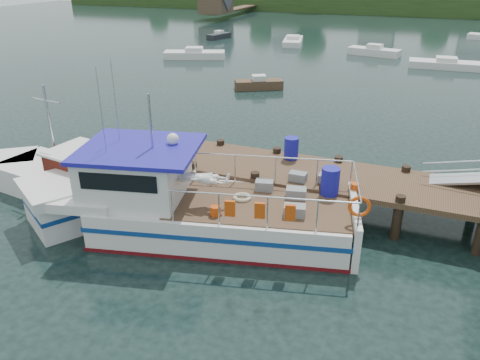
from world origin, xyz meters
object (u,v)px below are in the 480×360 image
at_px(moored_a, 194,54).
at_px(dock, 472,172).
at_px(moored_b, 374,51).
at_px(moored_rowboat, 259,84).
at_px(lobster_boat, 180,205).
at_px(work_boat, 67,178).
at_px(moored_e, 219,36).
at_px(moored_c, 446,64).
at_px(moored_d, 293,41).

bearing_deg(moored_a, dock, -48.79).
bearing_deg(moored_b, moored_rowboat, -133.40).
xyz_separation_m(lobster_boat, work_boat, (-5.51, 0.85, -0.34)).
bearing_deg(moored_e, dock, -51.04).
bearing_deg(moored_c, moored_b, 155.92).
relative_size(moored_d, moored_e, 1.65).
bearing_deg(moored_a, moored_d, 60.14).
bearing_deg(work_boat, lobster_boat, -0.61).
bearing_deg(moored_b, moored_a, -176.82).
xyz_separation_m(moored_b, moored_d, (-9.37, 3.75, -0.05)).
height_order(dock, moored_d, dock).
distance_m(work_boat, moored_a, 29.08).
height_order(moored_a, moored_e, moored_a).
bearing_deg(lobster_boat, moored_e, 99.02).
bearing_deg(moored_e, moored_a, -71.98).
height_order(dock, moored_b, dock).
bearing_deg(lobster_boat, moored_b, 73.73).
xyz_separation_m(work_boat, moored_a, (-8.45, 27.83, -0.30)).
xyz_separation_m(moored_rowboat, moored_d, (-3.27, 20.63, -0.01)).
xyz_separation_m(lobster_boat, moored_rowboat, (-4.23, 19.76, -0.66)).
relative_size(moored_b, moored_e, 1.45).
relative_size(lobster_boat, moored_a, 1.96).
xyz_separation_m(moored_rowboat, moored_e, (-12.74, 21.46, -0.02)).
distance_m(moored_a, moored_c, 22.75).
relative_size(dock, moored_b, 3.19).
bearing_deg(moored_d, moored_rowboat, -62.65).
height_order(lobster_boat, moored_e, lobster_boat).
distance_m(moored_rowboat, moored_d, 20.89).
bearing_deg(moored_rowboat, moored_c, 45.99).
xyz_separation_m(lobster_boat, moored_c, (8.44, 32.64, -0.68)).
xyz_separation_m(moored_a, moored_c, (22.40, 3.96, -0.04)).
distance_m(work_boat, moored_e, 41.97).
xyz_separation_m(lobster_boat, moored_a, (-13.96, 28.67, -0.64)).
relative_size(work_boat, moored_c, 1.35).
height_order(moored_rowboat, moored_e, moored_rowboat).
distance_m(dock, moored_d, 40.38).
bearing_deg(moored_rowboat, moored_a, 138.04).
relative_size(lobster_boat, work_boat, 1.43).
xyz_separation_m(lobster_boat, moored_b, (1.86, 36.64, -0.63)).
bearing_deg(lobster_boat, dock, 8.37).
bearing_deg(dock, moored_e, 124.43).
height_order(dock, moored_rowboat, dock).
height_order(moored_d, moored_e, moored_d).
distance_m(dock, lobster_boat, 9.62).
relative_size(moored_b, moored_d, 0.88).
height_order(work_boat, moored_a, work_boat).
bearing_deg(moored_a, moored_b, 25.70).
distance_m(moored_rowboat, moored_e, 24.95).
bearing_deg(moored_c, lobster_boat, -97.25).
height_order(moored_a, moored_b, moored_b).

